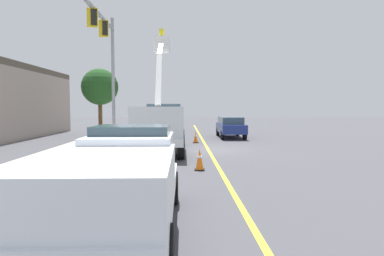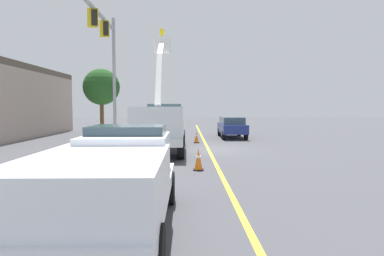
{
  "view_description": "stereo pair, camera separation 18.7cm",
  "coord_description": "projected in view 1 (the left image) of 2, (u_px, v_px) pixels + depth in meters",
  "views": [
    {
      "loc": [
        -18.57,
        0.36,
        2.52
      ],
      "look_at": [
        -1.85,
        0.89,
        1.4
      ],
      "focal_mm": 29.95,
      "sensor_mm": 36.0,
      "label": 1
    },
    {
      "loc": [
        -18.56,
        0.18,
        2.52
      ],
      "look_at": [
        -1.85,
        0.89,
        1.4
      ],
      "focal_mm": 29.95,
      "sensor_mm": 36.0,
      "label": 2
    }
  ],
  "objects": [
    {
      "name": "passing_minivan",
      "position": [
        230.0,
        126.0,
        26.01
      ],
      "size": [
        4.9,
        2.18,
        1.69
      ],
      "color": "navy",
      "rests_on": "ground"
    },
    {
      "name": "traffic_cone_mid_front",
      "position": [
        200.0,
        160.0,
        12.65
      ],
      "size": [
        0.4,
        0.4,
        0.87
      ],
      "color": "black",
      "rests_on": "ground"
    },
    {
      "name": "street_tree_right",
      "position": [
        100.0,
        87.0,
        26.21
      ],
      "size": [
        2.97,
        2.97,
        5.63
      ],
      "color": "brown",
      "rests_on": "ground"
    },
    {
      "name": "lane_centre_stripe",
      "position": [
        208.0,
        150.0,
        18.67
      ],
      "size": [
        49.92,
        3.08,
        0.01
      ],
      "primitive_type": "cube",
      "rotation": [
        0.0,
        0.0,
        0.06
      ],
      "color": "yellow",
      "rests_on": "ground"
    },
    {
      "name": "traffic_cone_mid_rear",
      "position": [
        196.0,
        137.0,
        22.25
      ],
      "size": [
        0.4,
        0.4,
        0.8
      ],
      "color": "black",
      "rests_on": "ground"
    },
    {
      "name": "sidewalk_far_side",
      "position": [
        83.0,
        149.0,
        18.48
      ],
      "size": [
        60.11,
        7.09,
        0.12
      ],
      "primitive_type": "cube",
      "rotation": [
        0.0,
        0.0,
        0.06
      ],
      "color": "#B2ADA3",
      "rests_on": "ground"
    },
    {
      "name": "utility_bucket_truck",
      "position": [
        162.0,
        123.0,
        18.21
      ],
      "size": [
        8.33,
        2.98,
        7.1
      ],
      "color": "silver",
      "rests_on": "ground"
    },
    {
      "name": "ground",
      "position": [
        208.0,
        150.0,
        18.67
      ],
      "size": [
        120.0,
        120.0,
        0.0
      ],
      "primitive_type": "plane",
      "color": "#47474C"
    },
    {
      "name": "service_pickup_truck",
      "position": [
        121.0,
        177.0,
        6.31
      ],
      "size": [
        5.71,
        2.45,
        2.06
      ],
      "color": "white",
      "rests_on": "ground"
    },
    {
      "name": "traffic_signal_mast",
      "position": [
        107.0,
        54.0,
        20.23
      ],
      "size": [
        6.13,
        0.71,
        8.53
      ],
      "color": "gray",
      "rests_on": "ground"
    }
  ]
}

